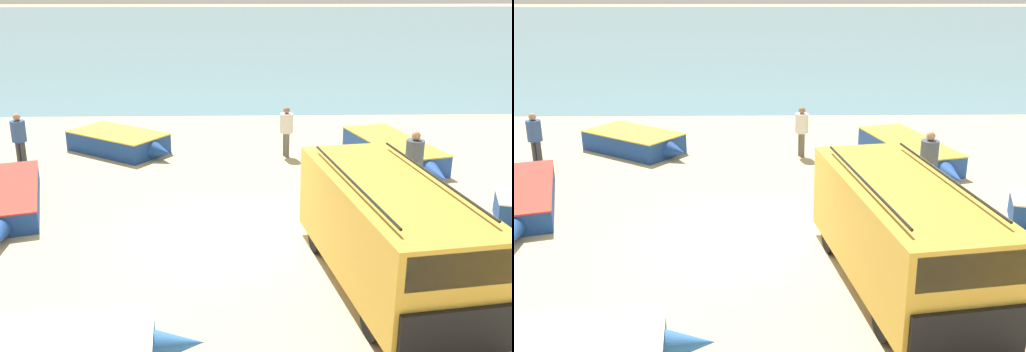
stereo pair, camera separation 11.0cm
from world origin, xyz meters
TOP-DOWN VIEW (x-y plane):
  - ground_plane at (0.00, 0.00)m, footprint 200.00×200.00m
  - sea_water at (0.00, 52.00)m, footprint 120.00×80.00m
  - parked_van at (2.97, -2.20)m, footprint 2.80×5.62m
  - fishing_rowboat_0 at (-5.71, 1.89)m, footprint 2.80×5.07m
  - fishing_rowboat_1 at (5.06, 5.53)m, footprint 2.61×5.06m
  - fishing_rowboat_2 at (-3.73, 6.86)m, footprint 3.80×3.21m
  - fisherman_0 at (4.74, 2.46)m, footprint 0.47×0.47m
  - fisherman_1 at (1.69, 6.26)m, footprint 0.42×0.42m
  - fisherman_2 at (-6.45, 5.33)m, footprint 0.44×0.44m

SIDE VIEW (x-z plane):
  - ground_plane at x=0.00m, z-range 0.00..0.00m
  - sea_water at x=0.00m, z-range 0.00..0.01m
  - fishing_rowboat_0 at x=-5.71m, z-range 0.00..0.56m
  - fishing_rowboat_2 at x=-3.73m, z-range 0.00..0.66m
  - fishing_rowboat_1 at x=5.06m, z-range 0.00..0.67m
  - fisherman_1 at x=1.69m, z-range 0.16..1.77m
  - fisherman_2 at x=-6.45m, z-range 0.16..1.83m
  - fisherman_0 at x=4.74m, z-range 0.18..1.97m
  - parked_van at x=2.97m, z-range 0.05..2.23m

